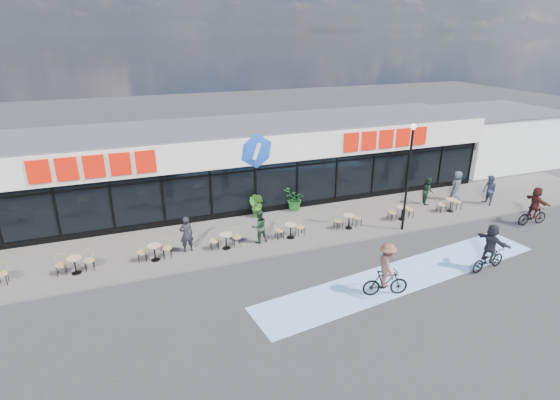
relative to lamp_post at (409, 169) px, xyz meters
name	(u,v)px	position (x,y,z in m)	size (l,w,h in m)	color
ground	(305,275)	(-6.48, -2.30, -3.35)	(120.00, 120.00, 0.00)	#28282B
sidewalk	(271,232)	(-6.48, 2.20, -3.30)	(44.00, 5.00, 0.10)	#5E5753
bike_lane	(405,275)	(-2.48, -3.80, -3.35)	(14.00, 2.20, 0.01)	#7FB4F0
building	(241,162)	(-6.48, 7.63, -1.01)	(30.60, 6.57, 4.75)	black
neighbour_building	(490,136)	(14.02, 8.70, -1.29)	(9.20, 7.20, 4.11)	silver
lamp_post	(409,169)	(0.00, 0.00, 0.00)	(0.28, 0.28, 5.52)	black
bistro_set_1	(75,263)	(-15.62, 1.20, -2.80)	(1.54, 0.62, 0.90)	tan
bistro_set_2	(154,250)	(-12.35, 1.20, -2.80)	(1.54, 0.62, 0.90)	tan
bistro_set_3	(226,239)	(-9.08, 1.20, -2.80)	(1.54, 0.62, 0.90)	tan
bistro_set_4	(290,229)	(-5.81, 1.20, -2.80)	(1.54, 0.62, 0.90)	tan
bistro_set_5	(348,219)	(-2.54, 1.20, -2.80)	(1.54, 0.62, 0.90)	tan
bistro_set_6	(401,211)	(0.73, 1.20, -2.80)	(1.54, 0.62, 0.90)	tan
bistro_set_7	(450,203)	(4.00, 1.20, -2.80)	(1.54, 0.62, 0.90)	tan
potted_plant_left	(258,204)	(-6.46, 4.39, -2.58)	(0.74, 0.59, 1.34)	#2D5718
potted_plant_mid	(255,207)	(-6.66, 4.22, -2.66)	(0.65, 0.52, 1.18)	#295E1A
potted_plant_right	(294,199)	(-4.27, 4.38, -2.59)	(1.19, 1.04, 1.33)	#18551C
patron_left	(186,234)	(-10.84, 1.47, -2.38)	(0.64, 0.42, 1.75)	black
patron_right	(259,227)	(-7.41, 1.18, -2.42)	(0.81, 0.63, 1.67)	#1B3221
pedestrian_a	(489,190)	(6.80, 1.18, -2.36)	(0.87, 0.68, 1.78)	#333A50
pedestrian_b	(427,191)	(3.51, 2.60, -2.43)	(0.80, 0.62, 1.64)	black
pedestrian_c	(457,186)	(5.51, 2.47, -2.34)	(0.89, 0.58, 1.82)	#344251
cyclist_a	(490,251)	(1.12, -4.62, -2.43)	(1.96, 1.65, 2.16)	black
cyclist_b	(534,208)	(6.99, -1.73, -2.38)	(1.80, 1.61, 2.13)	black
cyclist_c	(386,272)	(-4.14, -4.73, -2.34)	(1.89, 1.29, 2.25)	black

